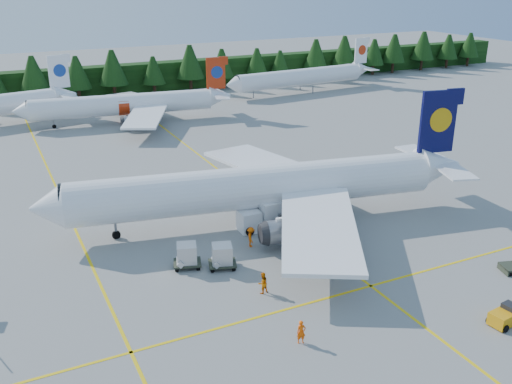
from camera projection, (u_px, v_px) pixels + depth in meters
name	position (u px, v px, depth m)	size (l,w,h in m)	color
ground	(273.00, 270.00, 49.50)	(320.00, 320.00, 0.00)	gray
taxi_stripe_a	(69.00, 215.00, 60.53)	(0.25, 120.00, 0.01)	yellow
taxi_stripe_b	(240.00, 186.00, 68.70)	(0.25, 120.00, 0.01)	yellow
taxi_stripe_cross	(308.00, 303.00, 44.47)	(80.00, 0.25, 0.01)	yellow
treeline_hedge	(88.00, 82.00, 117.12)	(220.00, 4.00, 6.00)	black
airliner_navy	(249.00, 189.00, 57.21)	(43.26, 35.29, 12.68)	white
airliner_red	(120.00, 105.00, 96.16)	(35.40, 28.96, 10.32)	white
airliner_far_right	(296.00, 78.00, 120.27)	(35.82, 6.38, 10.41)	white
service_truck	(267.00, 214.00, 57.24)	(5.87, 2.27, 2.82)	white
baggage_tug	(506.00, 316.00, 41.71)	(2.66, 1.66, 1.34)	orange
uld_pair	(205.00, 255.00, 49.43)	(5.55, 3.93, 1.84)	#2F3426
crew_a	(301.00, 332.00, 39.44)	(0.64, 0.42, 1.75)	#FF5305
crew_b	(263.00, 283.00, 45.61)	(0.89, 0.69, 1.82)	orange
crew_c	(251.00, 237.00, 53.34)	(0.80, 0.54, 1.94)	#E65404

